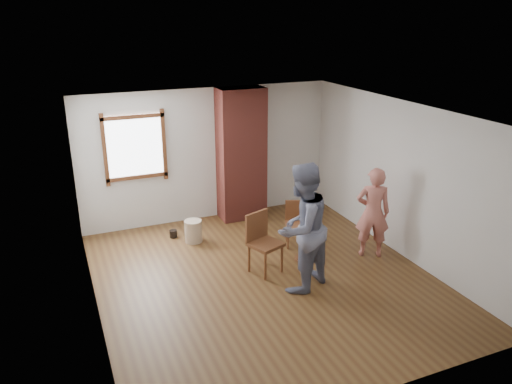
# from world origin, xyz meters

# --- Properties ---
(ground) EXTENTS (5.50, 5.50, 0.00)m
(ground) POSITION_xyz_m (0.00, 0.00, 0.00)
(ground) COLOR brown
(ground) RESTS_ON ground
(room_shell) EXTENTS (5.04, 5.52, 2.62)m
(room_shell) POSITION_xyz_m (-0.06, 0.61, 1.81)
(room_shell) COLOR silver
(room_shell) RESTS_ON ground
(brick_chimney) EXTENTS (0.90, 0.50, 2.60)m
(brick_chimney) POSITION_xyz_m (0.60, 2.50, 1.30)
(brick_chimney) COLOR #973F35
(brick_chimney) RESTS_ON ground
(stoneware_crock) EXTENTS (0.32, 0.32, 0.41)m
(stoneware_crock) POSITION_xyz_m (-0.64, 1.73, 0.20)
(stoneware_crock) COLOR tan
(stoneware_crock) RESTS_ON ground
(dark_pot) EXTENTS (0.17, 0.17, 0.14)m
(dark_pot) POSITION_xyz_m (-0.94, 2.05, 0.07)
(dark_pot) COLOR black
(dark_pot) RESTS_ON ground
(dining_chair_left) EXTENTS (0.59, 0.59, 0.98)m
(dining_chair_left) POSITION_xyz_m (0.07, 0.27, 0.55)
(dining_chair_left) COLOR brown
(dining_chair_left) RESTS_ON ground
(dining_chair_right) EXTENTS (0.48, 0.48, 0.79)m
(dining_chair_right) POSITION_xyz_m (1.02, 0.94, 0.45)
(dining_chair_right) COLOR brown
(dining_chair_right) RESTS_ON ground
(side_table) EXTENTS (0.40, 0.40, 0.60)m
(side_table) POSITION_xyz_m (0.85, 0.35, 0.40)
(side_table) COLOR brown
(side_table) RESTS_ON ground
(cake_plate) EXTENTS (0.18, 0.18, 0.01)m
(cake_plate) POSITION_xyz_m (0.85, 0.35, 0.60)
(cake_plate) COLOR white
(cake_plate) RESTS_ON side_table
(cake_slice) EXTENTS (0.08, 0.07, 0.06)m
(cake_slice) POSITION_xyz_m (0.86, 0.35, 0.64)
(cake_slice) COLOR white
(cake_slice) RESTS_ON cake_plate
(man) EXTENTS (1.18, 1.09, 1.96)m
(man) POSITION_xyz_m (0.39, -0.43, 0.98)
(man) COLOR #121433
(man) RESTS_ON ground
(person_pink) EXTENTS (0.68, 0.59, 1.56)m
(person_pink) POSITION_xyz_m (1.99, 0.05, 0.78)
(person_pink) COLOR #CD7466
(person_pink) RESTS_ON ground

